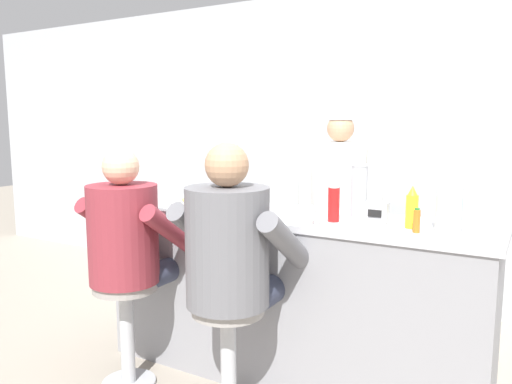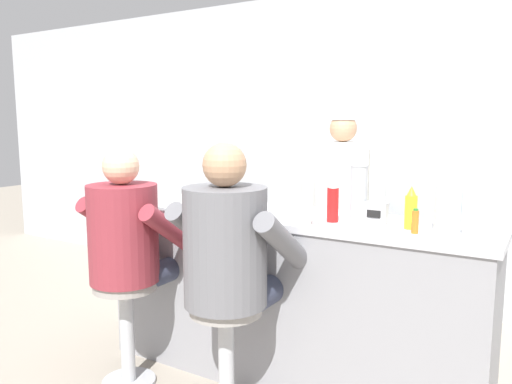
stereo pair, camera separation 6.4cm
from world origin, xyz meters
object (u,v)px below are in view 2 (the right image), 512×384
at_px(water_pitcher_clear, 448,210).
at_px(cook_in_whites_near, 341,201).
at_px(cereal_bowl, 302,213).
at_px(diner_seated_maroon, 128,241).
at_px(napkin_dispenser_chrome, 376,213).
at_px(coffee_mug_white, 305,215).
at_px(cup_stack_steel, 359,192).
at_px(hot_sauce_bottle_orange, 415,222).
at_px(ketchup_bottle_red, 333,202).
at_px(breakfast_plate, 190,202).
at_px(mustard_bottle_yellow, 411,209).
at_px(diner_seated_grey, 229,254).

distance_m(water_pitcher_clear, cook_in_whites_near, 1.45).
bearing_deg(cereal_bowl, diner_seated_maroon, -151.32).
height_order(napkin_dispenser_chrome, cook_in_whites_near, cook_in_whites_near).
relative_size(coffee_mug_white, cup_stack_steel, 0.43).
distance_m(cereal_bowl, napkin_dispenser_chrome, 0.42).
bearing_deg(hot_sauce_bottle_orange, coffee_mug_white, -173.02).
bearing_deg(cereal_bowl, cook_in_whites_near, 99.59).
xyz_separation_m(ketchup_bottle_red, cereal_bowl, (-0.20, 0.03, -0.09)).
xyz_separation_m(hot_sauce_bottle_orange, napkin_dispenser_chrome, (-0.24, 0.14, -0.00)).
distance_m(water_pitcher_clear, breakfast_plate, 1.64).
relative_size(hot_sauce_bottle_orange, cereal_bowl, 0.78).
distance_m(cereal_bowl, diner_seated_maroon, 1.04).
height_order(coffee_mug_white, napkin_dispenser_chrome, napkin_dispenser_chrome).
height_order(mustard_bottle_yellow, napkin_dispenser_chrome, mustard_bottle_yellow).
distance_m(breakfast_plate, cereal_bowl, 0.84).
bearing_deg(breakfast_plate, diner_seated_grey, -37.66).
distance_m(cereal_bowl, diner_seated_grey, 0.54).
height_order(breakfast_plate, diner_seated_maroon, diner_seated_maroon).
xyz_separation_m(napkin_dispenser_chrome, diner_seated_maroon, (-1.31, -0.53, -0.21)).
bearing_deg(diner_seated_maroon, cook_in_whites_near, 65.41).
height_order(ketchup_bottle_red, napkin_dispenser_chrome, ketchup_bottle_red).
xyz_separation_m(water_pitcher_clear, coffee_mug_white, (-0.70, -0.17, -0.07)).
bearing_deg(breakfast_plate, napkin_dispenser_chrome, 0.82).
distance_m(ketchup_bottle_red, diner_seated_grey, 0.64).
bearing_deg(cook_in_whites_near, cereal_bowl, -80.41).
bearing_deg(diner_seated_maroon, hot_sauce_bottle_orange, 14.40).
xyz_separation_m(hot_sauce_bottle_orange, cook_in_whites_near, (-0.84, 1.16, -0.12)).
xyz_separation_m(cup_stack_steel, diner_seated_maroon, (-1.19, -0.61, -0.31)).
height_order(ketchup_bottle_red, coffee_mug_white, ketchup_bottle_red).
bearing_deg(ketchup_bottle_red, breakfast_plate, 176.79).
relative_size(ketchup_bottle_red, breakfast_plate, 1.05).
distance_m(ketchup_bottle_red, hot_sauce_bottle_orange, 0.47).
relative_size(breakfast_plate, diner_seated_maroon, 0.16).
bearing_deg(hot_sauce_bottle_orange, napkin_dispenser_chrome, 150.62).
distance_m(diner_seated_maroon, cook_in_whites_near, 1.72).
distance_m(ketchup_bottle_red, cup_stack_steel, 0.18).
bearing_deg(napkin_dispenser_chrome, breakfast_plate, -179.18).
bearing_deg(napkin_dispenser_chrome, cook_in_whites_near, 120.12).
distance_m(ketchup_bottle_red, cook_in_whites_near, 1.18).
xyz_separation_m(mustard_bottle_yellow, water_pitcher_clear, (0.18, 0.00, 0.01)).
distance_m(breakfast_plate, napkin_dispenser_chrome, 1.26).
height_order(hot_sauce_bottle_orange, water_pitcher_clear, water_pitcher_clear).
xyz_separation_m(water_pitcher_clear, diner_seated_maroon, (-1.69, -0.50, -0.27)).
bearing_deg(coffee_mug_white, cook_in_whites_near, 102.48).
xyz_separation_m(ketchup_bottle_red, coffee_mug_white, (-0.11, -0.13, -0.06)).
bearing_deg(water_pitcher_clear, cereal_bowl, -179.41).
xyz_separation_m(ketchup_bottle_red, breakfast_plate, (-1.04, 0.06, -0.10)).
xyz_separation_m(mustard_bottle_yellow, cereal_bowl, (-0.61, -0.00, -0.08)).
xyz_separation_m(ketchup_bottle_red, napkin_dispenser_chrome, (0.22, 0.08, -0.05)).
bearing_deg(breakfast_plate, water_pitcher_clear, -0.63).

